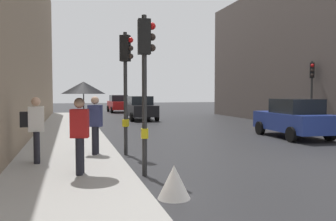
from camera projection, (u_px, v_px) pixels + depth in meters
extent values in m
cube|color=#A8A5A0|center=(69.00, 144.00, 13.48)|extent=(3.02, 40.00, 0.16)
cylinder|color=#2D2D2D|center=(144.00, 96.00, 8.53)|extent=(0.12, 0.12, 3.91)
cube|color=black|center=(144.00, 37.00, 8.46)|extent=(0.32, 0.26, 0.84)
cube|color=yellow|center=(145.00, 133.00, 8.58)|extent=(0.18, 0.21, 0.24)
sphere|color=red|center=(152.00, 26.00, 8.48)|extent=(0.18, 0.18, 0.18)
sphere|color=#2D231E|center=(152.00, 37.00, 8.49)|extent=(0.18, 0.18, 0.18)
sphere|color=#2D231E|center=(152.00, 48.00, 8.51)|extent=(0.18, 0.18, 0.18)
cylinder|color=#2D2D2D|center=(311.00, 95.00, 19.39)|extent=(0.12, 0.12, 3.77)
cube|color=black|center=(312.00, 70.00, 19.32)|extent=(0.36, 0.38, 0.84)
cube|color=yellow|center=(311.00, 110.00, 19.43)|extent=(0.25, 0.24, 0.24)
sphere|color=red|center=(312.00, 65.00, 19.12)|extent=(0.18, 0.18, 0.18)
sphere|color=#2D231E|center=(312.00, 70.00, 19.13)|extent=(0.18, 0.18, 0.18)
sphere|color=#2D231E|center=(312.00, 75.00, 19.15)|extent=(0.18, 0.18, 0.18)
cylinder|color=#2D2D2D|center=(125.00, 94.00, 11.45)|extent=(0.12, 0.12, 4.00)
cube|color=black|center=(125.00, 48.00, 11.37)|extent=(0.38, 0.36, 0.84)
cube|color=yellow|center=(126.00, 123.00, 11.50)|extent=(0.24, 0.25, 0.24)
sphere|color=red|center=(131.00, 40.00, 11.31)|extent=(0.18, 0.18, 0.18)
sphere|color=#2D231E|center=(131.00, 48.00, 11.32)|extent=(0.18, 0.18, 0.18)
sphere|color=#2D231E|center=(131.00, 56.00, 11.33)|extent=(0.18, 0.18, 0.18)
cube|color=navy|center=(293.00, 122.00, 15.90)|extent=(1.99, 4.28, 0.80)
cube|color=black|center=(296.00, 106.00, 15.62)|extent=(1.69, 2.07, 0.64)
cylinder|color=black|center=(260.00, 128.00, 17.04)|extent=(0.25, 0.65, 0.64)
cylinder|color=black|center=(293.00, 127.00, 17.44)|extent=(0.25, 0.65, 0.64)
cylinder|color=black|center=(292.00, 135.00, 14.41)|extent=(0.25, 0.65, 0.64)
cylinder|color=black|center=(330.00, 133.00, 14.81)|extent=(0.25, 0.65, 0.64)
cube|color=black|center=(141.00, 110.00, 26.05)|extent=(1.81, 4.20, 0.80)
cube|color=black|center=(140.00, 100.00, 26.25)|extent=(1.60, 2.00, 0.64)
cylinder|color=black|center=(157.00, 117.00, 25.02)|extent=(0.22, 0.64, 0.64)
cylinder|color=black|center=(132.00, 117.00, 24.53)|extent=(0.22, 0.64, 0.64)
cylinder|color=black|center=(149.00, 114.00, 27.61)|extent=(0.22, 0.64, 0.64)
cylinder|color=black|center=(126.00, 115.00, 27.13)|extent=(0.22, 0.64, 0.64)
cube|color=red|center=(119.00, 105.00, 35.95)|extent=(1.92, 4.25, 0.80)
cube|color=black|center=(118.00, 98.00, 36.15)|extent=(1.66, 2.05, 0.64)
cylinder|color=black|center=(130.00, 110.00, 34.95)|extent=(0.24, 0.65, 0.64)
cylinder|color=black|center=(112.00, 110.00, 34.41)|extent=(0.24, 0.65, 0.64)
cylinder|color=black|center=(125.00, 108.00, 37.52)|extent=(0.24, 0.65, 0.64)
cylinder|color=black|center=(108.00, 109.00, 36.99)|extent=(0.24, 0.65, 0.64)
cylinder|color=black|center=(81.00, 155.00, 8.21)|extent=(0.16, 0.16, 0.85)
cylinder|color=black|center=(79.00, 157.00, 8.01)|extent=(0.16, 0.16, 0.85)
cube|color=red|center=(80.00, 123.00, 8.07)|extent=(0.45, 0.34, 0.66)
sphere|color=tan|center=(79.00, 103.00, 8.05)|extent=(0.24, 0.24, 0.24)
cylinder|color=black|center=(84.00, 113.00, 8.06)|extent=(0.02, 0.02, 0.90)
cone|color=black|center=(84.00, 88.00, 8.04)|extent=(1.00, 1.00, 0.28)
cylinder|color=black|center=(96.00, 140.00, 10.83)|extent=(0.16, 0.16, 0.85)
cylinder|color=black|center=(94.00, 141.00, 10.63)|extent=(0.16, 0.16, 0.85)
cube|color=navy|center=(95.00, 116.00, 10.69)|extent=(0.47, 0.38, 0.66)
sphere|color=tan|center=(95.00, 100.00, 10.66)|extent=(0.24, 0.24, 0.24)
cube|color=black|center=(86.00, 116.00, 10.71)|extent=(0.29, 0.33, 0.40)
cylinder|color=black|center=(37.00, 147.00, 9.48)|extent=(0.16, 0.16, 0.85)
cylinder|color=black|center=(37.00, 148.00, 9.30)|extent=(0.16, 0.16, 0.85)
cube|color=silver|center=(36.00, 119.00, 9.35)|extent=(0.41, 0.28, 0.66)
sphere|color=tan|center=(36.00, 101.00, 9.33)|extent=(0.24, 0.24, 0.24)
cube|color=black|center=(24.00, 119.00, 9.25)|extent=(0.22, 0.29, 0.40)
cone|color=silver|center=(174.00, 182.00, 6.78)|extent=(0.64, 0.64, 0.65)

